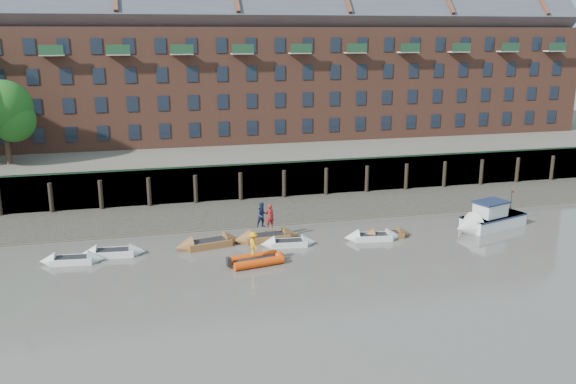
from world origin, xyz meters
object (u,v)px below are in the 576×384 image
object	(u,v)px
rowboat_5	(373,237)
motor_launch	(484,220)
rowboat_0	(72,260)
rowboat_1	(113,253)
rowboat_4	(288,243)
person_rib_crew	(254,244)
person_rower_b	(262,215)
rowboat_3	(267,237)
rowboat_2	(208,243)
rib_tender	(258,260)
rowboat_6	(386,235)
person_rower_a	(270,216)

from	to	relation	value
rowboat_5	motor_launch	distance (m)	9.21
motor_launch	rowboat_0	bearing A→B (deg)	-18.09
rowboat_1	rowboat_4	xyz separation A→B (m)	(12.01, -0.94, -0.02)
rowboat_4	person_rib_crew	bearing A→B (deg)	-131.48
rowboat_0	person_rower_b	world-z (taller)	person_rower_b
motor_launch	rowboat_3	bearing A→B (deg)	-22.43
rowboat_1	rowboat_3	bearing A→B (deg)	7.71
rowboat_2	rib_tender	size ratio (longest dim) A/B	1.33
rowboat_1	rowboat_4	bearing A→B (deg)	0.73
rowboat_3	motor_launch	xyz separation A→B (m)	(16.75, -1.31, 0.44)
rowboat_0	rowboat_5	world-z (taller)	rowboat_5
rowboat_4	rib_tender	distance (m)	3.97
rowboat_3	rowboat_6	bearing A→B (deg)	-11.42
rowboat_2	rowboat_4	world-z (taller)	rowboat_2
person_rower_b	rowboat_6	bearing A→B (deg)	-21.03
rowboat_5	person_rower_b	world-z (taller)	person_rower_b
rowboat_4	person_rower_a	world-z (taller)	person_rower_a
rowboat_4	rowboat_1	bearing A→B (deg)	-179.37
rib_tender	motor_launch	world-z (taller)	motor_launch
rowboat_3	person_rower_a	bearing A→B (deg)	1.22
rowboat_1	rowboat_6	distance (m)	19.43
rowboat_1	person_rower_a	xyz separation A→B (m)	(10.97, 0.49, 1.63)
rowboat_6	motor_launch	xyz separation A→B (m)	(8.09, 0.09, 0.49)
rowboat_6	rowboat_4	bearing A→B (deg)	-179.20
rowboat_5	rowboat_4	bearing A→B (deg)	-173.91
motor_launch	person_rower_a	size ratio (longest dim) A/B	3.90
rowboat_4	person_rib_crew	world-z (taller)	person_rib_crew
rowboat_5	motor_launch	xyz separation A→B (m)	(9.19, 0.29, 0.47)
rowboat_2	rowboat_5	world-z (taller)	rowboat_2
person_rower_b	rowboat_1	bearing A→B (deg)	173.73
rowboat_3	rowboat_2	bearing A→B (deg)	-179.00
rowboat_5	person_rib_crew	world-z (taller)	person_rib_crew
rowboat_0	motor_launch	distance (m)	30.10
rowboat_6	rib_tender	bearing A→B (deg)	-163.54
rowboat_1	rowboat_4	size ratio (longest dim) A/B	1.08
person_rower_b	person_rib_crew	world-z (taller)	person_rower_b
person_rower_b	rowboat_0	bearing A→B (deg)	176.26
rowboat_1	rowboat_6	xyz separation A→B (m)	(19.41, -0.93, -0.02)
rowboat_2	rowboat_5	bearing A→B (deg)	-18.45
rowboat_4	person_rower_a	size ratio (longest dim) A/B	2.31
rowboat_1	person_rower_a	bearing A→B (deg)	7.73
rowboat_0	person_rower_a	size ratio (longest dim) A/B	2.39
rowboat_4	rib_tender	world-z (taller)	rowboat_4
rowboat_0	rowboat_3	bearing A→B (deg)	11.01
rowboat_0	person_rower_a	xyz separation A→B (m)	(13.56, 1.25, 1.64)
rowboat_1	rowboat_3	distance (m)	10.76
rowboat_2	motor_launch	bearing A→B (deg)	-14.81
rowboat_1	person_rower_b	bearing A→B (deg)	9.29
rowboat_3	rowboat_6	world-z (taller)	rowboat_3
rowboat_3	rowboat_0	bearing A→B (deg)	-176.93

